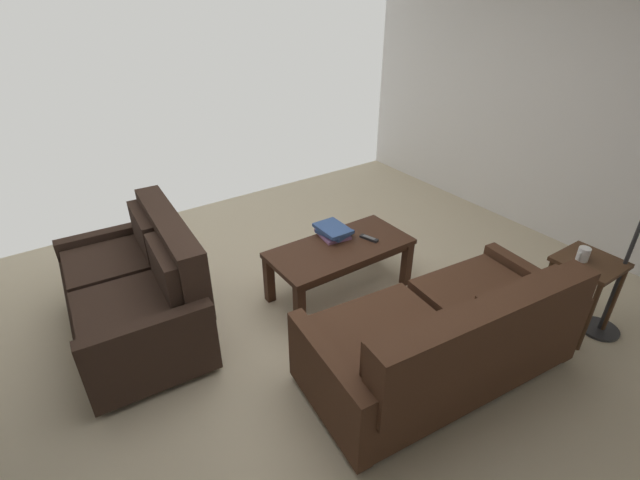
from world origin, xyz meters
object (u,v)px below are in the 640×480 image
(loveseat_near, at_px, (140,290))
(tv_remote, at_px, (369,238))
(end_table, at_px, (585,276))
(coffee_mug, at_px, (583,254))
(coffee_table, at_px, (340,253))
(book_stack, at_px, (333,231))
(sofa_main, at_px, (447,338))

(loveseat_near, height_order, tv_remote, loveseat_near)
(end_table, xyz_separation_m, coffee_mug, (0.05, -0.04, 0.18))
(coffee_table, bearing_deg, tv_remote, 169.73)
(coffee_mug, relative_size, book_stack, 0.33)
(coffee_mug, xyz_separation_m, tv_remote, (0.86, -1.28, -0.20))
(end_table, bearing_deg, coffee_mug, -38.07)
(sofa_main, bearing_deg, tv_remote, -104.14)
(sofa_main, bearing_deg, coffee_mug, 171.75)
(loveseat_near, distance_m, coffee_table, 1.54)
(coffee_mug, relative_size, tv_remote, 0.62)
(loveseat_near, bearing_deg, end_table, 145.97)
(sofa_main, relative_size, loveseat_near, 1.27)
(sofa_main, height_order, coffee_table, sofa_main)
(coffee_table, distance_m, coffee_mug, 1.76)
(coffee_mug, xyz_separation_m, book_stack, (1.07, -1.50, -0.16))
(coffee_table, xyz_separation_m, tv_remote, (-0.26, 0.05, 0.08))
(end_table, relative_size, book_stack, 1.95)
(sofa_main, distance_m, coffee_mug, 1.19)
(loveseat_near, distance_m, book_stack, 1.56)
(coffee_table, bearing_deg, book_stack, -107.82)
(end_table, bearing_deg, tv_remote, -55.28)
(book_stack, xyz_separation_m, tv_remote, (-0.21, 0.22, -0.03))
(loveseat_near, bearing_deg, coffee_mug, 146.06)
(tv_remote, bearing_deg, end_table, 124.72)
(end_table, height_order, tv_remote, end_table)
(sofa_main, bearing_deg, loveseat_near, -47.34)
(coffee_mug, height_order, tv_remote, coffee_mug)
(loveseat_near, distance_m, end_table, 3.20)
(sofa_main, height_order, tv_remote, sofa_main)
(tv_remote, bearing_deg, coffee_mug, 124.00)
(sofa_main, distance_m, tv_remote, 1.15)
(end_table, relative_size, tv_remote, 3.66)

